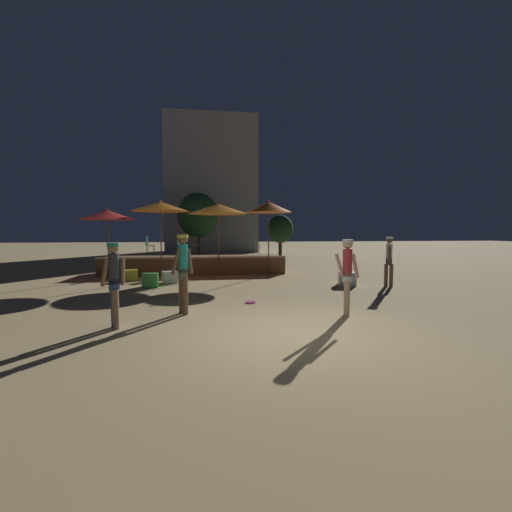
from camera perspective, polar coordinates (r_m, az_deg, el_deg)
The scene contains 22 objects.
ground_plane at distance 6.66m, azimuth 5.35°, elevation -12.89°, with size 120.00×120.00×0.00m, color tan.
wooden_deck at distance 16.47m, azimuth -10.14°, elevation -1.43°, with size 8.25×2.29×0.84m.
patio_umbrella_0 at distance 14.82m, azimuth -15.65°, elevation 7.93°, with size 2.35×2.35×3.26m.
patio_umbrella_1 at distance 15.38m, azimuth 2.13°, elevation 8.12°, with size 2.05×2.05×3.35m.
patio_umbrella_2 at distance 15.57m, azimuth -23.56°, elevation 6.30°, with size 2.21×2.21×2.92m.
patio_umbrella_3 at distance 15.07m, azimuth -6.31°, elevation 7.79°, with size 2.60×2.60×3.22m.
cube_seat_0 at distance 12.59m, azimuth -17.21°, elevation -3.88°, with size 0.57×0.57×0.48m.
cube_seat_1 at distance 13.42m, azimuth -14.18°, elevation -3.43°, with size 0.66×0.66×0.44m.
cube_seat_2 at distance 14.48m, azimuth -20.04°, elevation -3.02°, with size 0.56×0.56×0.43m.
cube_seat_3 at distance 12.89m, azimuth 14.94°, elevation -3.66°, with size 0.73×0.73×0.48m.
person_0 at distance 8.13m, azimuth 14.96°, elevation -2.65°, with size 0.55×0.29×1.77m.
person_1 at distance 12.87m, azimuth 21.29°, elevation -0.39°, with size 0.30×0.52×1.76m.
person_2 at distance 7.41m, azimuth -22.58°, elevation -3.73°, with size 0.47×0.28×1.73m.
person_3 at distance 8.20m, azimuth -12.08°, elevation -1.95°, with size 0.53×0.36×1.88m.
bistro_chair_0 at distance 17.15m, azimuth -0.26°, elevation 2.21°, with size 0.41×0.41×0.90m.
bistro_chair_1 at distance 16.70m, azimuth -17.47°, elevation 1.98°, with size 0.40×0.40×0.90m.
bistro_chair_2 at distance 16.83m, azimuth -12.52°, elevation 2.08°, with size 0.44×0.43×0.90m.
bistro_chair_3 at distance 16.12m, azimuth -10.04°, elevation 2.03°, with size 0.48×0.48×0.90m.
frisbee_disc at distance 9.42m, azimuth -0.90°, elevation -7.71°, with size 0.28×0.28×0.03m.
background_tree_0 at distance 27.52m, azimuth -9.66°, elevation 6.71°, with size 3.19×3.19×5.00m.
background_tree_1 at distance 27.74m, azimuth 4.07°, elevation 4.49°, with size 2.06×2.06×3.30m.
distant_building at distance 34.14m, azimuth -7.46°, elevation 11.47°, with size 8.54×4.73×12.72m.
Camera 1 is at (-1.52, -6.19, 1.94)m, focal length 24.00 mm.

